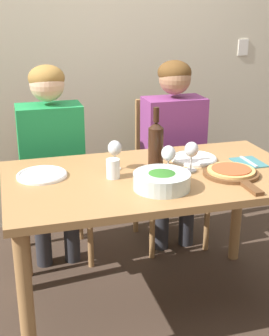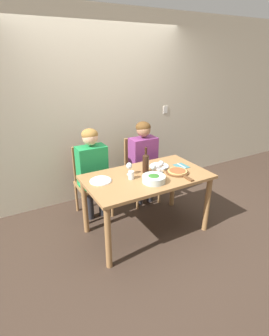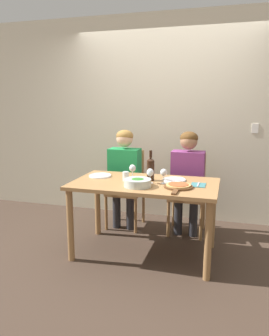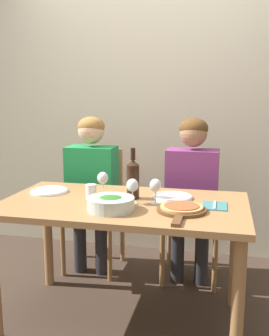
# 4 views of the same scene
# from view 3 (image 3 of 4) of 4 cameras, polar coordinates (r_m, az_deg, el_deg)

# --- Properties ---
(ground_plane) EXTENTS (40.00, 40.00, 0.00)m
(ground_plane) POSITION_cam_3_polar(r_m,az_deg,el_deg) (3.59, 1.71, -14.60)
(ground_plane) COLOR #3D2D23
(back_wall) EXTENTS (10.00, 0.06, 2.70)m
(back_wall) POSITION_cam_3_polar(r_m,az_deg,el_deg) (4.44, 5.89, 8.50)
(back_wall) COLOR beige
(back_wall) RESTS_ON ground
(dining_table) EXTENTS (1.46, 0.82, 0.77)m
(dining_table) POSITION_cam_3_polar(r_m,az_deg,el_deg) (3.35, 1.78, -4.26)
(dining_table) COLOR #9E7042
(dining_table) RESTS_ON ground
(chair_left) EXTENTS (0.42, 0.42, 0.97)m
(chair_left) POSITION_cam_3_polar(r_m,az_deg,el_deg) (4.21, -1.30, -3.04)
(chair_left) COLOR #9E7042
(chair_left) RESTS_ON ground
(chair_right) EXTENTS (0.42, 0.42, 0.97)m
(chair_right) POSITION_cam_3_polar(r_m,az_deg,el_deg) (4.05, 9.33, -3.77)
(chair_right) COLOR #9E7042
(chair_right) RESTS_ON ground
(person_woman) EXTENTS (0.47, 0.51, 1.24)m
(person_woman) POSITION_cam_3_polar(r_m,az_deg,el_deg) (4.06, -1.80, -0.28)
(person_woman) COLOR #28282D
(person_woman) RESTS_ON ground
(person_man) EXTENTS (0.47, 0.51, 1.24)m
(person_man) POSITION_cam_3_polar(r_m,az_deg,el_deg) (3.89, 9.23, -0.93)
(person_man) COLOR #28282D
(person_man) RESTS_ON ground
(wine_bottle) EXTENTS (0.08, 0.08, 0.31)m
(wine_bottle) POSITION_cam_3_polar(r_m,az_deg,el_deg) (3.37, 2.81, -0.08)
(wine_bottle) COLOR black
(wine_bottle) RESTS_ON dining_table
(broccoli_bowl) EXTENTS (0.26, 0.26, 0.08)m
(broccoli_bowl) POSITION_cam_3_polar(r_m,az_deg,el_deg) (3.15, 0.55, -2.56)
(broccoli_bowl) COLOR silver
(broccoli_bowl) RESTS_ON dining_table
(dinner_plate_left) EXTENTS (0.25, 0.25, 0.02)m
(dinner_plate_left) POSITION_cam_3_polar(r_m,az_deg,el_deg) (3.59, -6.00, -1.32)
(dinner_plate_left) COLOR white
(dinner_plate_left) RESTS_ON dining_table
(dinner_plate_right) EXTENTS (0.25, 0.25, 0.02)m
(dinner_plate_right) POSITION_cam_3_polar(r_m,az_deg,el_deg) (3.41, 6.91, -2.05)
(dinner_plate_right) COLOR white
(dinner_plate_right) RESTS_ON dining_table
(pizza_on_board) EXTENTS (0.27, 0.41, 0.04)m
(pizza_on_board) POSITION_cam_3_polar(r_m,az_deg,el_deg) (3.13, 7.63, -3.16)
(pizza_on_board) COLOR brown
(pizza_on_board) RESTS_ON dining_table
(wine_glass_left) EXTENTS (0.07, 0.07, 0.15)m
(wine_glass_left) POSITION_cam_3_polar(r_m,az_deg,el_deg) (3.46, -0.35, -0.14)
(wine_glass_left) COLOR silver
(wine_glass_left) RESTS_ON dining_table
(wine_glass_right) EXTENTS (0.07, 0.07, 0.15)m
(wine_glass_right) POSITION_cam_3_polar(r_m,az_deg,el_deg) (3.26, 5.12, -0.92)
(wine_glass_right) COLOR silver
(wine_glass_right) RESTS_ON dining_table
(wine_glass_centre) EXTENTS (0.07, 0.07, 0.15)m
(wine_glass_centre) POSITION_cam_3_polar(r_m,az_deg,el_deg) (3.25, 2.74, -0.89)
(wine_glass_centre) COLOR silver
(wine_glass_centre) RESTS_ON dining_table
(water_tumbler) EXTENTS (0.07, 0.07, 0.09)m
(water_tumbler) POSITION_cam_3_polar(r_m,az_deg,el_deg) (3.37, -1.54, -1.44)
(water_tumbler) COLOR silver
(water_tumbler) RESTS_ON dining_table
(fork_on_napkin) EXTENTS (0.14, 0.18, 0.01)m
(fork_on_napkin) POSITION_cam_3_polar(r_m,az_deg,el_deg) (3.26, 11.04, -2.91)
(fork_on_napkin) COLOR #387075
(fork_on_napkin) RESTS_ON dining_table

